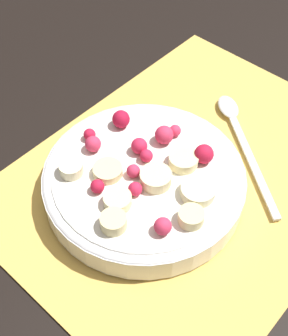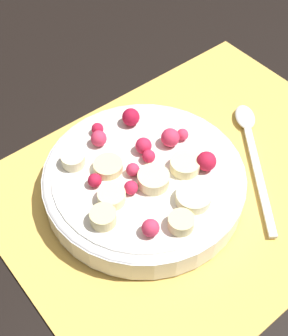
{
  "view_description": "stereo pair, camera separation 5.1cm",
  "coord_description": "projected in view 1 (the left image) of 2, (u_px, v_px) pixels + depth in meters",
  "views": [
    {
      "loc": [
        0.3,
        0.19,
        0.44
      ],
      "look_at": [
        0.06,
        -0.02,
        0.05
      ],
      "focal_mm": 50.0,
      "sensor_mm": 36.0,
      "label": 1
    },
    {
      "loc": [
        0.26,
        0.23,
        0.44
      ],
      "look_at": [
        0.06,
        -0.02,
        0.05
      ],
      "focal_mm": 50.0,
      "sensor_mm": 36.0,
      "label": 2
    }
  ],
  "objects": [
    {
      "name": "fruit_bowl",
      "position": [
        144.0,
        179.0,
        0.52
      ],
      "size": [
        0.23,
        0.23,
        0.06
      ],
      "color": "white",
      "rests_on": "placemat"
    },
    {
      "name": "spoon",
      "position": [
        237.0,
        128.0,
        0.6
      ],
      "size": [
        0.14,
        0.17,
        0.01
      ],
      "rotation": [
        0.0,
        0.0,
        4.06
      ],
      "color": "silver",
      "rests_on": "placemat"
    },
    {
      "name": "ground_plane",
      "position": [
        191.0,
        176.0,
        0.56
      ],
      "size": [
        3.0,
        3.0,
        0.0
      ],
      "primitive_type": "plane",
      "color": "black"
    },
    {
      "name": "placemat",
      "position": [
        191.0,
        174.0,
        0.56
      ],
      "size": [
        0.45,
        0.35,
        0.01
      ],
      "color": "#E0B251",
      "rests_on": "ground_plane"
    }
  ]
}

